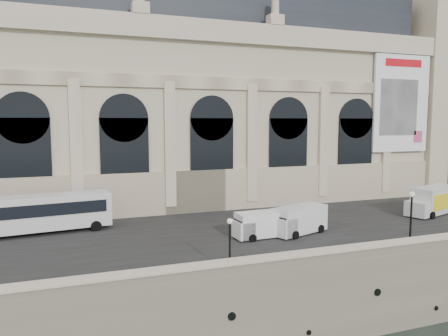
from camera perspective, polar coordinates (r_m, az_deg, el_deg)
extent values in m
cube|color=gray|center=(65.90, -1.91, -5.81)|extent=(160.00, 70.00, 6.00)
cube|color=#2D2D2D|center=(46.25, 6.34, -7.18)|extent=(160.00, 24.00, 0.06)
cube|color=gray|center=(35.07, 16.35, -10.88)|extent=(160.00, 1.20, 1.10)
cube|color=beige|center=(34.90, 16.38, -9.93)|extent=(160.00, 1.40, 0.12)
cube|color=beige|center=(58.95, -6.31, 6.45)|extent=(68.00, 18.00, 22.00)
cube|color=beige|center=(50.79, -3.70, -3.11)|extent=(68.60, 0.40, 5.00)
cube|color=beige|center=(50.99, -3.80, 17.61)|extent=(69.00, 0.80, 2.40)
cube|color=beige|center=(50.31, -3.81, 11.09)|extent=(68.00, 0.30, 1.40)
cube|color=#23282E|center=(60.66, -6.48, 19.79)|extent=(64.00, 15.00, 6.00)
cube|color=black|center=(48.37, -24.63, 0.65)|extent=(5.20, 0.25, 9.00)
cylinder|color=black|center=(48.19, -24.87, 5.98)|extent=(5.20, 0.25, 5.20)
cube|color=beige|center=(48.06, -18.76, 2.65)|extent=(1.20, 0.50, 14.00)
cube|color=black|center=(48.62, -12.81, 1.09)|extent=(5.20, 0.25, 9.00)
cylinder|color=black|center=(48.44, -12.93, 6.40)|extent=(5.20, 0.25, 5.20)
cube|color=beige|center=(49.33, -7.06, 3.01)|extent=(1.20, 0.50, 14.00)
cube|color=black|center=(50.87, -1.57, 1.46)|extent=(5.20, 0.25, 9.00)
cylinder|color=black|center=(50.70, -1.58, 6.53)|extent=(5.20, 0.25, 5.20)
cube|color=beige|center=(52.51, 3.64, 3.24)|extent=(1.20, 0.50, 14.00)
cube|color=black|center=(54.88, 8.38, 1.74)|extent=(5.20, 0.25, 9.00)
cylinder|color=black|center=(54.72, 8.46, 6.44)|extent=(5.20, 0.25, 5.20)
cube|color=beige|center=(57.29, 12.84, 3.34)|extent=(1.20, 0.50, 14.00)
cube|color=black|center=(60.30, 16.76, 1.94)|extent=(5.20, 0.25, 9.00)
cylinder|color=black|center=(60.15, 16.90, 6.22)|extent=(5.20, 0.25, 5.20)
cube|color=beige|center=(63.29, 20.47, 3.36)|extent=(1.20, 0.50, 14.00)
cube|color=white|center=(64.45, 22.12, 7.79)|extent=(9.00, 0.35, 13.00)
cube|color=red|center=(64.72, 22.44, 12.57)|extent=(6.00, 0.06, 1.00)
cube|color=gray|center=(63.95, 21.89, 7.37)|extent=(6.20, 0.06, 7.50)
cube|color=#C44573|center=(66.35, 24.00, 3.76)|extent=(1.40, 0.06, 1.60)
cube|color=beige|center=(76.78, 25.06, 8.83)|extent=(12.00, 14.00, 30.00)
cube|color=silver|center=(44.81, -22.68, -5.36)|extent=(12.76, 4.00, 3.24)
cube|color=black|center=(43.41, -22.58, -5.16)|extent=(11.44, 1.37, 1.15)
cube|color=black|center=(46.06, -22.82, -4.54)|extent=(11.44, 1.37, 1.15)
cylinder|color=black|center=(44.42, -16.36, -7.30)|extent=(1.07, 0.43, 1.05)
cylinder|color=black|center=(46.93, -16.94, -6.60)|extent=(1.07, 0.43, 1.05)
cube|color=silver|center=(42.18, 9.82, -6.60)|extent=(6.11, 3.97, 2.43)
cube|color=silver|center=(40.60, 7.69, -7.60)|extent=(2.24, 2.62, 1.69)
cube|color=black|center=(40.05, 7.13, -6.93)|extent=(0.68, 1.81, 0.84)
cylinder|color=black|center=(40.38, 9.29, -8.66)|extent=(0.84, 0.51, 0.80)
cylinder|color=black|center=(41.82, 6.99, -8.10)|extent=(0.84, 0.51, 0.80)
cylinder|color=black|center=(43.11, 12.52, -7.77)|extent=(0.84, 0.51, 0.80)
cylinder|color=black|center=(44.46, 10.25, -7.30)|extent=(0.84, 0.51, 0.80)
cube|color=white|center=(40.46, 5.25, -7.26)|extent=(5.30, 2.25, 2.22)
cube|color=white|center=(39.63, 2.55, -8.03)|extent=(1.55, 2.09, 1.55)
cube|color=black|center=(39.28, 1.84, -7.35)|extent=(0.14, 1.74, 0.77)
cylinder|color=black|center=(39.08, 3.75, -9.15)|extent=(0.74, 0.27, 0.73)
cylinder|color=black|center=(40.84, 2.47, -8.46)|extent=(0.74, 0.27, 0.73)
cylinder|color=black|center=(40.63, 8.02, -8.60)|extent=(0.74, 0.27, 0.73)
cylinder|color=black|center=(42.32, 6.60, -7.97)|extent=(0.74, 0.27, 0.73)
cube|color=silver|center=(55.86, 25.85, -3.70)|extent=(7.05, 4.45, 2.97)
cube|color=yellow|center=(55.32, 27.06, -3.85)|extent=(5.45, 1.84, 1.76)
cube|color=red|center=(55.32, 27.06, -3.85)|extent=(3.14, 1.06, 0.66)
cube|color=silver|center=(52.68, 24.03, -4.91)|extent=(2.42, 2.84, 1.65)
cylinder|color=black|center=(52.82, 25.55, -5.62)|extent=(0.93, 0.57, 0.88)
cylinder|color=black|center=(53.94, 23.14, -5.27)|extent=(0.93, 0.57, 0.88)
cylinder|color=black|center=(58.76, 25.71, -4.48)|extent=(0.93, 0.57, 0.88)
cylinder|color=black|center=(31.72, 0.75, -13.16)|extent=(0.40, 0.40, 0.36)
cylinder|color=black|center=(31.22, 0.76, -10.35)|extent=(0.14, 0.14, 3.61)
sphere|color=beige|center=(30.74, 0.76, -6.96)|extent=(0.40, 0.40, 0.40)
cylinder|color=black|center=(41.40, 23.10, -8.97)|extent=(0.48, 0.48, 0.43)
cylinder|color=black|center=(40.95, 23.21, -6.33)|extent=(0.17, 0.17, 4.34)
sphere|color=beige|center=(40.54, 23.35, -3.18)|extent=(0.48, 0.48, 0.48)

